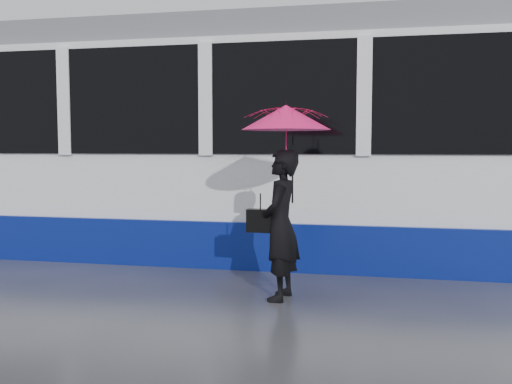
# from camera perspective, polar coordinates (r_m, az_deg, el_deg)

# --- Properties ---
(ground) EXTENTS (90.00, 90.00, 0.00)m
(ground) POSITION_cam_1_polar(r_m,az_deg,el_deg) (6.32, -5.94, -10.08)
(ground) COLOR #2D2D32
(ground) RESTS_ON ground
(rails) EXTENTS (34.00, 1.51, 0.02)m
(rails) POSITION_cam_1_polar(r_m,az_deg,el_deg) (8.67, -0.81, -5.96)
(rails) COLOR #3F3D38
(rails) RESTS_ON ground
(tram) EXTENTS (26.00, 2.56, 3.35)m
(tram) POSITION_cam_1_polar(r_m,az_deg,el_deg) (10.06, -22.34, 4.48)
(tram) COLOR white
(tram) RESTS_ON ground
(woman) EXTENTS (0.42, 0.60, 1.56)m
(woman) POSITION_cam_1_polar(r_m,az_deg,el_deg) (5.93, 2.49, -3.32)
(woman) COLOR black
(woman) RESTS_ON ground
(umbrella) EXTENTS (0.99, 0.99, 1.06)m
(umbrella) POSITION_cam_1_polar(r_m,az_deg,el_deg) (5.86, 3.00, 5.72)
(umbrella) COLOR #E2136A
(umbrella) RESTS_ON ground
(handbag) EXTENTS (0.29, 0.14, 0.42)m
(handbag) POSITION_cam_1_polar(r_m,az_deg,el_deg) (5.98, 0.44, -2.87)
(handbag) COLOR black
(handbag) RESTS_ON ground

